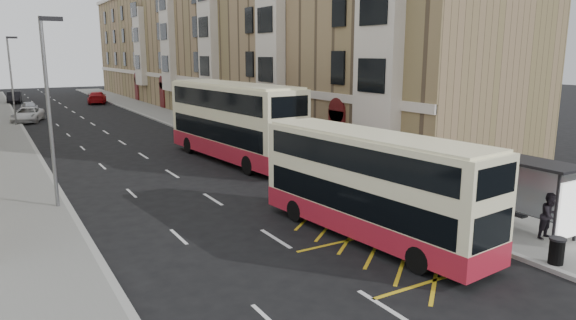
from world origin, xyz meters
TOP-DOWN VIEW (x-y plane):
  - ground at (0.00, 0.00)m, footprint 200.00×200.00m
  - pavement_right at (8.00, 30.00)m, footprint 4.00×120.00m
  - pavement_left at (-7.50, 30.00)m, footprint 3.00×120.00m
  - kerb_right at (6.00, 30.00)m, footprint 0.25×120.00m
  - kerb_left at (-6.00, 30.00)m, footprint 0.25×120.00m
  - road_markings at (0.00, 45.00)m, footprint 10.00×110.00m
  - terrace_right at (14.88, 45.38)m, footprint 10.75×79.00m
  - bus_shelter at (8.34, -0.39)m, footprint 1.65×4.25m
  - guard_railing at (6.25, 5.75)m, footprint 0.06×6.56m
  - street_lamp_near at (-6.35, 12.00)m, footprint 0.93×0.18m
  - street_lamp_far at (-6.35, 42.00)m, footprint 0.93×0.18m
  - double_decker_front at (3.00, 2.33)m, footprint 3.24×9.97m
  - double_decker_rear at (4.52, 17.52)m, footprint 3.85×12.39m
  - litter_bin at (6.35, -2.79)m, footprint 0.52×0.52m
  - pedestrian_near at (6.35, -0.15)m, footprint 0.74×0.66m
  - pedestrian_mid at (8.27, -1.28)m, footprint 0.82×0.64m
  - pedestrian_far at (7.36, 5.11)m, footprint 1.18×0.88m
  - white_van at (-5.20, 44.87)m, footprint 3.73×5.65m
  - car_silver at (-4.37, 53.82)m, footprint 1.83×3.85m
  - car_dark at (-5.20, 67.65)m, footprint 2.11×4.84m
  - car_red at (4.37, 61.22)m, footprint 3.43×5.87m

SIDE VIEW (x-z plane):
  - ground at x=0.00m, z-range 0.00..0.00m
  - road_markings at x=0.00m, z-range 0.00..0.01m
  - pavement_right at x=8.00m, z-range 0.00..0.15m
  - pavement_left at x=-7.50m, z-range 0.00..0.15m
  - kerb_right at x=6.00m, z-range 0.00..0.15m
  - kerb_left at x=-6.00m, z-range 0.00..0.15m
  - litter_bin at x=6.35m, z-range 0.16..1.02m
  - car_silver at x=-4.37m, z-range 0.00..1.27m
  - white_van at x=-5.20m, z-range 0.00..1.44m
  - car_dark at x=-5.20m, z-range 0.00..1.55m
  - car_red at x=4.37m, z-range 0.00..1.60m
  - guard_railing at x=6.25m, z-range 0.35..1.36m
  - pedestrian_mid at x=8.27m, z-range 0.15..1.83m
  - pedestrian_near at x=6.35m, z-range 0.15..1.85m
  - pedestrian_far at x=7.36m, z-range 0.15..2.01m
  - double_decker_front at x=3.00m, z-range 0.04..3.94m
  - bus_shelter at x=8.34m, z-range 0.79..3.49m
  - double_decker_rear at x=4.52m, z-range 0.04..4.91m
  - street_lamp_near at x=-6.35m, z-range 0.64..8.64m
  - street_lamp_far at x=-6.35m, z-range 0.64..8.64m
  - terrace_right at x=14.88m, z-range -0.10..15.15m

